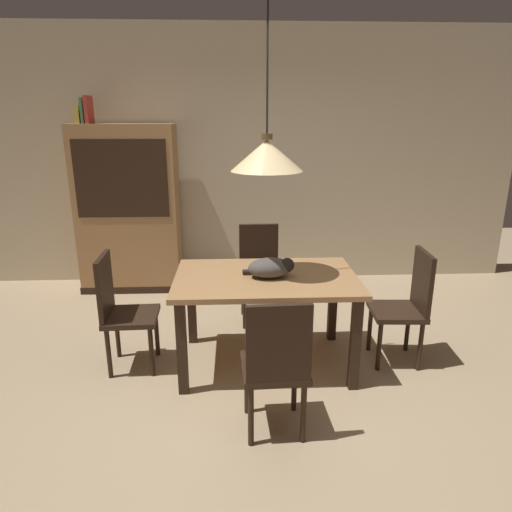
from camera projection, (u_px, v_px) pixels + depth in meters
The scene contains 13 objects.
ground at pixel (254, 402), 3.21m from camera, with size 10.00×10.00×0.00m, color tan.
back_wall at pixel (245, 159), 5.31m from camera, with size 6.40×0.10×2.90m, color beige.
dining_table at pixel (266, 288), 3.53m from camera, with size 1.40×0.90×0.75m.
chair_left_side at pixel (120, 307), 3.52m from camera, with size 0.41×0.41×0.93m.
chair_far_back at pixel (260, 269), 4.41m from camera, with size 0.41×0.41×0.93m.
chair_right_side at pixel (407, 302), 3.61m from camera, with size 0.42×0.42×0.93m.
chair_near_front at pixel (276, 362), 2.73m from camera, with size 0.42×0.42×0.93m.
cat_sleeping at pixel (272, 268), 3.45m from camera, with size 0.39×0.26×0.16m.
pendant_lamp at pixel (267, 155), 3.23m from camera, with size 0.52×0.52×1.30m.
hutch_bookcase at pixel (129, 213), 5.10m from camera, with size 1.12×0.45×1.85m.
book_yellow_short at pixel (80, 115), 4.77m from camera, with size 0.04×0.20×0.18m, color gold.
book_green_slim at pixel (84, 111), 4.76m from camera, with size 0.03×0.20×0.26m, color #427A4C.
book_red_tall at pixel (89, 110), 4.76m from camera, with size 0.04×0.22×0.28m, color #B73833.
Camera 1 is at (-0.12, -2.76, 1.93)m, focal length 31.94 mm.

